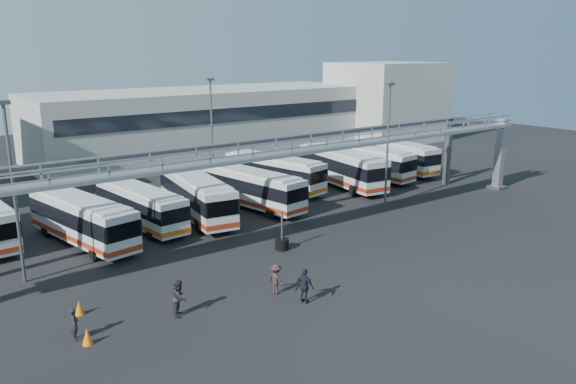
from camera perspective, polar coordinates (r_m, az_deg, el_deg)
ground at (r=35.19m, az=4.41°, el=-7.08°), size 140.00×140.00×0.00m
gantry at (r=38.10m, az=-1.22°, el=3.26°), size 51.40×5.15×7.10m
warehouse at (r=71.64m, az=-8.33°, el=7.10°), size 42.00×14.00×8.00m
building_right at (r=82.56m, az=10.01°, el=9.02°), size 14.00×12.00×11.00m
light_pole_left at (r=33.87m, az=-26.16°, el=0.76°), size 0.70×0.35×10.21m
light_pole_mid at (r=46.70m, az=10.11°, el=5.37°), size 0.70×0.35×10.21m
light_pole_back at (r=53.68m, az=-7.75°, el=6.60°), size 0.70×0.35×10.21m
bus_2 at (r=40.08m, az=-20.18°, el=-2.57°), size 4.36×10.87×3.22m
bus_3 at (r=42.67m, az=-14.76°, el=-1.30°), size 3.30×10.14×3.02m
bus_4 at (r=43.99m, az=-9.28°, el=-0.31°), size 4.12×11.27×3.35m
bus_5 at (r=46.29m, az=-3.63°, el=0.46°), size 3.96×10.67×3.17m
bus_6 at (r=52.01m, az=-1.41°, el=2.08°), size 4.60×10.96×3.24m
bus_7 at (r=53.81m, az=5.47°, el=2.58°), size 4.14×11.72×3.49m
bus_8 at (r=57.43m, az=7.91°, el=3.09°), size 3.87×10.78×3.20m
bus_9 at (r=61.41m, az=10.85°, el=3.73°), size 3.20×10.87×3.26m
pedestrian_a at (r=27.76m, az=-20.88°, el=-12.41°), size 0.49×0.63×1.53m
pedestrian_b at (r=28.63m, az=-10.96°, el=-10.50°), size 1.11×1.13×1.84m
pedestrian_c at (r=30.44m, az=-1.19°, el=-8.83°), size 0.77×1.16×1.69m
pedestrian_d at (r=29.39m, az=1.71°, el=-9.52°), size 0.73×1.18×1.87m
cone_left at (r=27.32m, az=-19.72°, el=-13.64°), size 0.64×0.64×0.77m
cone_right at (r=30.23m, az=-20.44°, el=-10.94°), size 0.54×0.54×0.75m
tire_stack at (r=37.02m, az=-0.62°, el=-5.21°), size 0.92×0.92×2.62m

